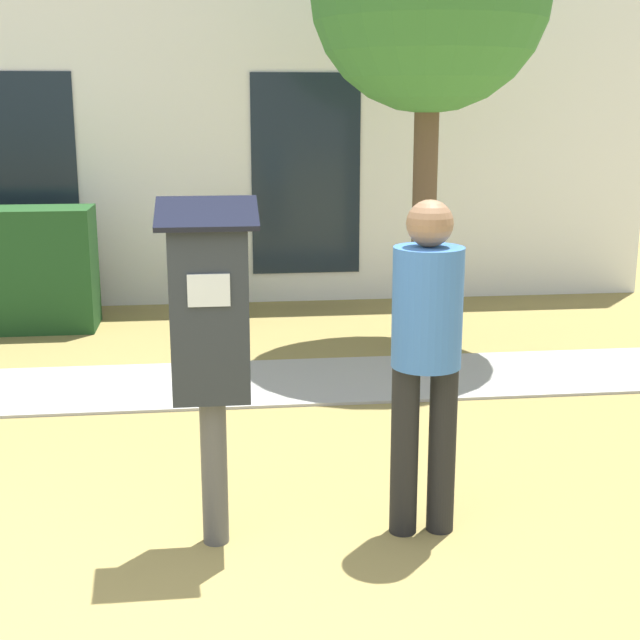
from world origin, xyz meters
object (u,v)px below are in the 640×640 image
(outdoor_chair_left, at_px, (63,264))
(outdoor_chair_middle, at_px, (218,265))
(parking_meter, at_px, (210,330))
(person_standing, at_px, (426,343))

(outdoor_chair_left, relative_size, outdoor_chair_middle, 1.00)
(outdoor_chair_middle, bearing_deg, parking_meter, -94.87)
(parking_meter, height_order, outdoor_chair_middle, parking_meter)
(parking_meter, height_order, person_standing, parking_meter)
(outdoor_chair_left, distance_m, outdoor_chair_middle, 1.47)
(person_standing, relative_size, outdoor_chair_left, 1.76)
(person_standing, distance_m, outdoor_chair_left, 5.28)
(parking_meter, bearing_deg, person_standing, -0.35)
(parking_meter, bearing_deg, outdoor_chair_left, 106.52)
(parking_meter, relative_size, person_standing, 1.01)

